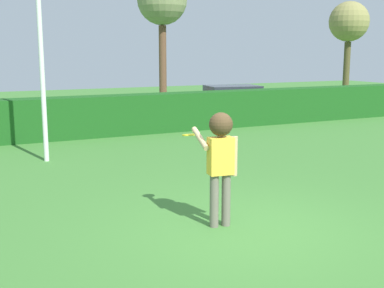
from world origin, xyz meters
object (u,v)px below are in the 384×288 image
(willow_tree, at_px, (162,2))
(maple_tree, at_px, (349,24))
(frisbee, at_px, (189,135))
(lamppost, at_px, (39,11))
(parked_car_silver, at_px, (232,99))
(person, at_px, (220,153))

(willow_tree, xyz_separation_m, maple_tree, (9.17, -2.43, -0.88))
(frisbee, relative_size, willow_tree, 0.04)
(lamppost, relative_size, parked_car_silver, 1.51)
(frisbee, bearing_deg, maple_tree, 40.01)
(parked_car_silver, distance_m, willow_tree, 5.87)
(frisbee, bearing_deg, lamppost, 104.72)
(person, bearing_deg, maple_tree, 41.99)
(parked_car_silver, distance_m, maple_tree, 8.29)
(person, relative_size, parked_car_silver, 0.41)
(willow_tree, relative_size, maple_tree, 1.21)
(person, relative_size, frisbee, 7.63)
(willow_tree, bearing_deg, lamppost, -126.76)
(person, bearing_deg, willow_tree, 70.14)
(lamppost, bearing_deg, person, -75.60)
(person, distance_m, parked_car_silver, 14.27)
(frisbee, bearing_deg, willow_tree, 68.68)
(lamppost, bearing_deg, maple_tree, 23.97)
(frisbee, xyz_separation_m, lamppost, (-1.40, 5.32, 2.29))
(maple_tree, bearing_deg, lamppost, -156.03)
(frisbee, height_order, parked_car_silver, frisbee)
(person, xyz_separation_m, parked_car_silver, (7.42, 12.18, -0.49))
(parked_car_silver, height_order, willow_tree, willow_tree)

